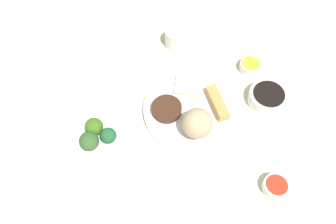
% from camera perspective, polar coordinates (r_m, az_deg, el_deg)
% --- Properties ---
extents(tabletop, '(2.20, 2.20, 0.02)m').
position_cam_1_polar(tabletop, '(0.92, 5.02, 0.48)').
color(tabletop, beige).
rests_on(tabletop, ground).
extents(main_plate, '(0.27, 0.27, 0.02)m').
position_cam_1_polar(main_plate, '(0.90, 4.22, 0.44)').
color(main_plate, white).
rests_on(main_plate, tabletop).
extents(rice_scoop, '(0.08, 0.08, 0.08)m').
position_cam_1_polar(rice_scoop, '(0.82, 5.24, -2.05)').
color(rice_scoop, tan).
rests_on(rice_scoop, main_plate).
extents(spring_roll, '(0.09, 0.10, 0.03)m').
position_cam_1_polar(spring_roll, '(0.89, 8.78, 1.65)').
color(spring_roll, tan).
rests_on(spring_roll, main_plate).
extents(crab_rangoon_wonton, '(0.08, 0.07, 0.01)m').
position_cam_1_polar(crab_rangoon_wonton, '(0.92, 3.56, 4.61)').
color(crab_rangoon_wonton, beige).
rests_on(crab_rangoon_wonton, main_plate).
extents(stir_fry_heap, '(0.08, 0.08, 0.02)m').
position_cam_1_polar(stir_fry_heap, '(0.88, -0.25, 0.54)').
color(stir_fry_heap, '#3F2416').
rests_on(stir_fry_heap, main_plate).
extents(broccoli_plate, '(0.19, 0.19, 0.01)m').
position_cam_1_polar(broccoli_plate, '(0.87, -10.93, -5.04)').
color(broccoli_plate, white).
rests_on(broccoli_plate, tabletop).
extents(broccoli_floret_0, '(0.04, 0.04, 0.04)m').
position_cam_1_polar(broccoli_floret_0, '(0.84, -10.62, -4.16)').
color(broccoli_floret_0, '#215C34').
rests_on(broccoli_floret_0, broccoli_plate).
extents(broccoli_floret_1, '(0.05, 0.05, 0.05)m').
position_cam_1_polar(broccoli_floret_1, '(0.84, -13.93, -5.08)').
color(broccoli_floret_1, '#335C2B').
rests_on(broccoli_floret_1, broccoli_plate).
extents(broccoli_floret_3, '(0.05, 0.05, 0.05)m').
position_cam_1_polar(broccoli_floret_3, '(0.86, -13.09, -2.61)').
color(broccoli_floret_3, '#3D6E1E').
rests_on(broccoli_floret_3, broccoli_plate).
extents(soy_sauce_bowl, '(0.11, 0.11, 0.04)m').
position_cam_1_polar(soy_sauce_bowl, '(0.95, 17.33, 2.49)').
color(soy_sauce_bowl, white).
rests_on(soy_sauce_bowl, tabletop).
extents(soy_sauce_bowl_liquid, '(0.09, 0.09, 0.00)m').
position_cam_1_polar(soy_sauce_bowl_liquid, '(0.93, 17.64, 3.13)').
color(soy_sauce_bowl_liquid, black).
rests_on(soy_sauce_bowl_liquid, soy_sauce_bowl).
extents(sauce_ramekin_sweet_and_sour, '(0.06, 0.06, 0.03)m').
position_cam_1_polar(sauce_ramekin_sweet_and_sour, '(0.84, 18.63, -12.56)').
color(sauce_ramekin_sweet_and_sour, white).
rests_on(sauce_ramekin_sweet_and_sour, tabletop).
extents(sauce_ramekin_sweet_and_sour_liquid, '(0.05, 0.05, 0.00)m').
position_cam_1_polar(sauce_ramekin_sweet_and_sour_liquid, '(0.83, 18.94, -12.23)').
color(sauce_ramekin_sweet_and_sour_liquid, red).
rests_on(sauce_ramekin_sweet_and_sour_liquid, sauce_ramekin_sweet_and_sour).
extents(sauce_ramekin_hot_mustard, '(0.06, 0.06, 0.03)m').
position_cam_1_polar(sauce_ramekin_hot_mustard, '(1.01, 14.45, 7.94)').
color(sauce_ramekin_hot_mustard, white).
rests_on(sauce_ramekin_hot_mustard, tabletop).
extents(sauce_ramekin_hot_mustard_liquid, '(0.05, 0.05, 0.00)m').
position_cam_1_polar(sauce_ramekin_hot_mustard_liquid, '(0.99, 14.65, 8.48)').
color(sauce_ramekin_hot_mustard_liquid, gold).
rests_on(sauce_ramekin_hot_mustard_liquid, sauce_ramekin_hot_mustard).
extents(teacup, '(0.07, 0.07, 0.06)m').
position_cam_1_polar(teacup, '(1.03, 1.42, 13.19)').
color(teacup, white).
rests_on(teacup, tabletop).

